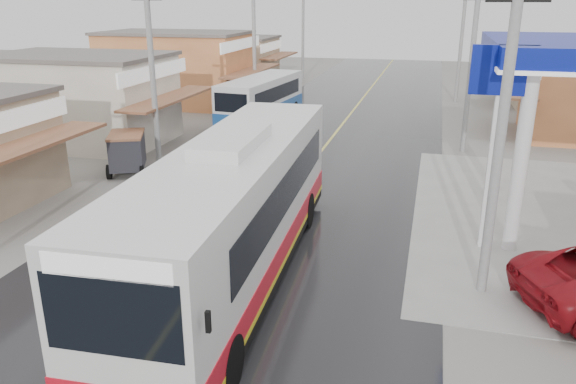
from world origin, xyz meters
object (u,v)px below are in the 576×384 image
(cyclist, at_px, (195,191))
(second_bus, at_px, (261,99))
(coach_bus, at_px, (236,212))
(tricycle_near, at_px, (127,151))

(cyclist, bearing_deg, second_bus, 98.00)
(coach_bus, xyz_separation_m, tricycle_near, (-8.04, 8.19, -0.94))
(coach_bus, relative_size, tricycle_near, 5.05)
(second_bus, bearing_deg, coach_bus, -68.66)
(second_bus, relative_size, tricycle_near, 3.34)
(coach_bus, bearing_deg, tricycle_near, 132.05)
(coach_bus, bearing_deg, cyclist, 122.17)
(coach_bus, height_order, cyclist, coach_bus)
(second_bus, distance_m, tricycle_near, 11.86)
(coach_bus, height_order, second_bus, coach_bus)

